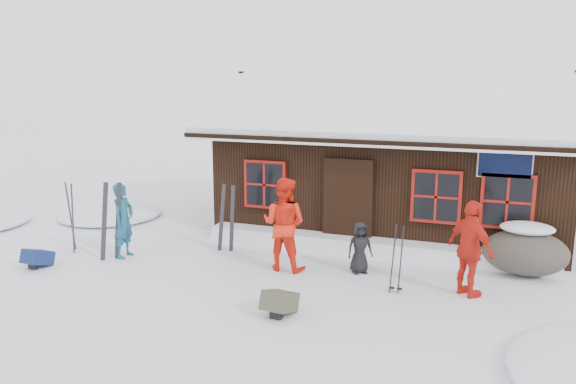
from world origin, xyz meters
name	(u,v)px	position (x,y,z in m)	size (l,w,h in m)	color
ground	(270,279)	(0.00, 0.00, 0.00)	(120.00, 120.00, 0.00)	white
mountain_hut	(395,165)	(1.50, 4.98, 1.58)	(8.90, 6.09, 4.42)	black
snow_drift	(372,246)	(1.50, 2.25, 0.17)	(7.60, 0.60, 0.35)	white
snow_mounds	(375,260)	(1.65, 1.86, 0.00)	(20.60, 13.20, 0.48)	white
skier_teal	(124,221)	(-3.46, 0.21, 0.81)	(0.59, 0.39, 1.61)	navy
skier_orange_left	(284,224)	(0.04, 0.66, 0.94)	(0.92, 0.71, 1.89)	red
skier_orange_right	(470,249)	(3.61, 0.47, 0.87)	(1.02, 0.42, 1.73)	red
skier_crouched	(360,248)	(1.52, 0.98, 0.52)	(0.51, 0.33, 1.04)	black
boulder	(525,251)	(4.59, 2.01, 0.48)	(1.62, 1.21, 0.94)	#504740
ski_pair_left	(111,222)	(-3.60, -0.03, 0.81)	(0.49, 0.27, 1.73)	black
ski_pair_mid	(72,218)	(-4.85, 0.22, 0.74)	(0.42, 0.34, 1.58)	black
ski_pair_right	(227,219)	(-1.56, 1.34, 0.73)	(0.48, 0.10, 1.57)	black
ski_poles	(397,260)	(2.38, 0.17, 0.61)	(0.23, 0.12, 1.31)	black
backpack_blue	(38,261)	(-4.71, -0.99, 0.14)	(0.40, 0.53, 0.29)	navy
backpack_olive	(280,306)	(0.76, -1.46, 0.16)	(0.44, 0.58, 0.32)	#444230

